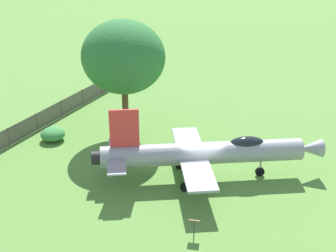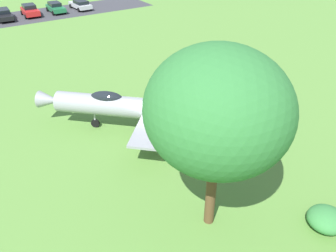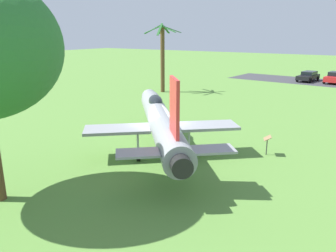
{
  "view_description": "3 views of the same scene",
  "coord_description": "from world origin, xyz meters",
  "px_view_note": "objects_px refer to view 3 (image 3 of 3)",
  "views": [
    {
      "loc": [
        13.29,
        -21.89,
        14.93
      ],
      "look_at": [
        -3.39,
        0.94,
        2.5
      ],
      "focal_mm": 48.53,
      "sensor_mm": 36.0,
      "label": 1
    },
    {
      "loc": [
        -17.11,
        11.62,
        13.19
      ],
      "look_at": [
        -3.39,
        0.94,
        2.5
      ],
      "focal_mm": 37.95,
      "sensor_mm": 36.0,
      "label": 2
    },
    {
      "loc": [
        -14.97,
        -10.42,
        6.74
      ],
      "look_at": [
        -0.88,
        -1.08,
        1.94
      ],
      "focal_mm": 35.12,
      "sensor_mm": 36.0,
      "label": 3
    }
  ],
  "objects_px": {
    "info_plaque": "(267,141)",
    "parked_car_red": "(335,78)",
    "display_jet": "(160,119)",
    "palm_tree": "(162,57)",
    "parked_car_black": "(308,76)"
  },
  "relations": [
    {
      "from": "display_jet",
      "to": "parked_car_red",
      "type": "xyz_separation_m",
      "value": [
        35.45,
        -4.81,
        -1.07
      ]
    },
    {
      "from": "parked_car_red",
      "to": "display_jet",
      "type": "bearing_deg",
      "value": -0.44
    },
    {
      "from": "display_jet",
      "to": "palm_tree",
      "type": "xyz_separation_m",
      "value": [
        16.64,
        11.23,
        2.2
      ]
    },
    {
      "from": "palm_tree",
      "to": "parked_car_red",
      "type": "distance_m",
      "value": 24.94
    },
    {
      "from": "palm_tree",
      "to": "parked_car_black",
      "type": "height_order",
      "value": "palm_tree"
    },
    {
      "from": "info_plaque",
      "to": "parked_car_black",
      "type": "height_order",
      "value": "parked_car_black"
    },
    {
      "from": "display_jet",
      "to": "info_plaque",
      "type": "distance_m",
      "value": 6.25
    },
    {
      "from": "display_jet",
      "to": "palm_tree",
      "type": "distance_m",
      "value": 20.19
    },
    {
      "from": "parked_car_black",
      "to": "display_jet",
      "type": "bearing_deg",
      "value": 5.67
    },
    {
      "from": "info_plaque",
      "to": "parked_car_red",
      "type": "distance_m",
      "value": 32.83
    },
    {
      "from": "palm_tree",
      "to": "info_plaque",
      "type": "xyz_separation_m",
      "value": [
        -14.01,
        -16.81,
        -3.22
      ]
    },
    {
      "from": "parked_car_red",
      "to": "info_plaque",
      "type": "bearing_deg",
      "value": 8.63
    },
    {
      "from": "palm_tree",
      "to": "parked_car_black",
      "type": "bearing_deg",
      "value": -33.18
    },
    {
      "from": "display_jet",
      "to": "info_plaque",
      "type": "bearing_deg",
      "value": -106.41
    },
    {
      "from": "info_plaque",
      "to": "parked_car_red",
      "type": "xyz_separation_m",
      "value": [
        32.83,
        0.77,
        -0.05
      ]
    }
  ]
}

